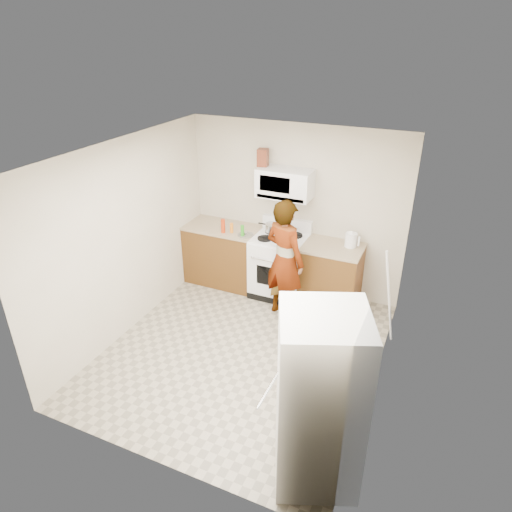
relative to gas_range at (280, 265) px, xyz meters
The scene contains 20 objects.
floor 1.56m from the gas_range, 86.14° to the right, with size 3.60×3.60×0.00m, color gray.
back_wall 0.83m from the gas_range, 72.00° to the left, with size 3.20×0.02×2.50m, color beige.
right_wall 2.37m from the gas_range, 41.25° to the right, with size 0.02×3.60×2.50m, color beige.
cabinet_left 0.94m from the gas_range, behind, with size 1.12×0.62×0.90m, color #583014.
counter_left 1.03m from the gas_range, behind, with size 1.14×0.64×0.04m, color #9A8B68.
cabinet_right 0.78m from the gas_range, ahead, with size 0.80×0.62×0.90m, color #583014.
counter_right 0.89m from the gas_range, ahead, with size 0.82×0.64×0.04m, color #9A8B68.
gas_range is the anchor object (origin of this frame).
microwave 1.22m from the gas_range, 90.00° to the left, with size 0.76×0.38×0.40m, color white.
person 0.67m from the gas_range, 62.59° to the right, with size 0.62×0.41×1.71m, color tan.
fridge 3.14m from the gas_range, 62.69° to the right, with size 0.70×0.70×1.70m, color white.
kettle 1.14m from the gas_range, ahead, with size 0.16×0.16×0.20m, color white.
jug 1.58m from the gas_range, 156.75° to the left, with size 0.14×0.14×0.24m, color #5E2716.
saucepan 0.56m from the gas_range, 146.77° to the left, with size 0.20×0.20×0.11m, color #B4B4B9.
tray 0.49m from the gas_range, 58.34° to the right, with size 0.25×0.16×0.05m, color white.
bottle_spray 1.01m from the gas_range, 167.31° to the right, with size 0.06×0.06×0.21m, color #B7310D.
bottle_hot_sauce 0.89m from the gas_range, 168.97° to the right, with size 0.05×0.05×0.15m, color orange.
bottle_green_cap 0.76m from the gas_range, 160.43° to the right, with size 0.05×0.05×0.17m, color #278B19.
pot_lid 0.68m from the gas_range, 163.66° to the right, with size 0.24×0.24×0.01m, color silver.
broom 1.77m from the gas_range, 19.25° to the right, with size 0.03×0.03×1.34m, color silver.
Camera 1 is at (2.00, -4.10, 3.65)m, focal length 32.00 mm.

